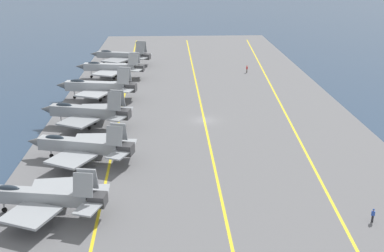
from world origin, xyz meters
TOP-DOWN VIEW (x-y plane):
  - ground_plane at (0.00, 0.00)m, footprint 2000.00×2000.00m
  - carrier_deck at (0.00, 0.00)m, footprint 183.84×54.88m
  - deck_stripe_foul_line at (0.00, -15.09)m, footprint 165.12×11.24m
  - deck_stripe_centerline at (0.00, 0.00)m, footprint 165.45×0.36m
  - deck_stripe_edge_line at (0.00, 15.09)m, footprint 165.42×4.21m
  - parked_jet_second at (-31.70, 20.52)m, footprint 11.94×15.62m
  - parked_jet_third at (-16.65, 18.72)m, footprint 12.89×16.13m
  - parked_jet_fourth at (-2.44, 20.20)m, footprint 12.80×16.11m
  - parked_jet_fifth at (13.90, 20.59)m, footprint 12.58×16.70m
  - parked_jet_sixth at (31.12, 19.69)m, footprint 13.42×16.55m
  - parked_jet_seventh at (45.72, 18.66)m, footprint 13.89×16.75m
  - crew_red_vest at (35.18, -13.09)m, footprint 0.43×0.35m
  - crew_blue_vest at (-35.04, -16.09)m, footprint 0.38×0.45m

SIDE VIEW (x-z plane):
  - ground_plane at x=0.00m, z-range 0.00..0.00m
  - carrier_deck at x=0.00m, z-range 0.00..0.40m
  - deck_stripe_foul_line at x=0.00m, z-range 0.40..0.41m
  - deck_stripe_centerline at x=0.00m, z-range 0.40..0.41m
  - deck_stripe_edge_line at x=0.00m, z-range 0.40..0.41m
  - crew_blue_vest at x=-35.04m, z-range 0.48..2.14m
  - crew_red_vest at x=35.18m, z-range 0.49..2.32m
  - parked_jet_third at x=-16.65m, z-range -0.24..5.61m
  - parked_jet_second at x=-31.70m, z-range -0.19..5.58m
  - parked_jet_seventh at x=45.72m, z-range -0.32..6.14m
  - parked_jet_sixth at x=31.12m, z-range -0.06..6.15m
  - parked_jet_fifth at x=13.90m, z-range -0.25..6.45m
  - parked_jet_fourth at x=-2.44m, z-range -0.21..6.44m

